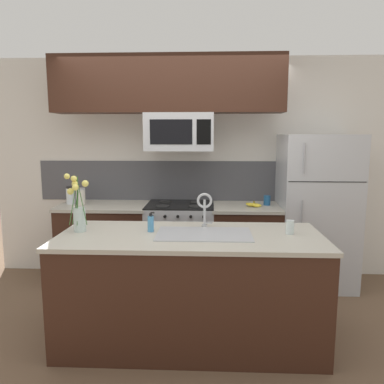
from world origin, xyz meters
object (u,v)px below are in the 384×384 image
Objects in this scene: coffee_tin at (267,200)px; spare_glass at (290,227)px; storage_jar_tall at (71,195)px; dish_soap_bottle at (151,224)px; storage_jar_medium at (81,196)px; sink_faucet at (205,205)px; refrigerator at (316,211)px; flower_vase at (79,212)px; stove_range at (180,243)px; microwave at (180,132)px; banana_bunch at (254,205)px.

spare_glass reaches higher than coffee_tin.
storage_jar_tall is 1.23× the size of dish_soap_bottle.
storage_jar_medium is 0.62× the size of sink_faucet.
storage_jar_tall is (-2.80, 0.01, 0.16)m from refrigerator.
flower_vase is (-1.73, -0.00, 0.11)m from spare_glass.
stove_range is 1.25m from sink_faucet.
storage_jar_medium is at bearing 108.34° from flower_vase.
stove_range is at bearing 105.70° from sink_faucet.
flower_vase reaches higher than storage_jar_medium.
flower_vase is (0.52, -1.24, 0.06)m from storage_jar_tall.
storage_jar_medium is 2.44m from spare_glass.
coffee_tin is (-0.54, 0.03, 0.11)m from refrigerator.
coffee_tin is 0.67× the size of dish_soap_bottle.
spare_glass is (-0.55, -1.22, 0.11)m from refrigerator.
spare_glass reaches higher than stove_range.
microwave is 1.39m from dish_soap_bottle.
stove_range is 0.95m from banana_bunch.
sink_faucet reaches higher than dish_soap_bottle.
sink_faucet is 0.48m from dish_soap_bottle.
flower_vase is (0.40, -1.20, 0.07)m from storage_jar_medium.
coffee_tin is at bearing 57.16° from sink_faucet.
dish_soap_bottle is (1.12, -1.21, -0.03)m from storage_jar_tall.
coffee_tin is 1.68m from dish_soap_bottle.
refrigerator reaches higher than spare_glass.
coffee_tin is (2.13, 0.05, -0.04)m from storage_jar_medium.
microwave is 6.63× the size of spare_glass.
dish_soap_bottle is 0.60m from flower_vase.
dish_soap_bottle is (-0.15, -1.18, 0.52)m from stove_range.
banana_bunch is 0.62× the size of sink_faucet.
stove_range is 3.04× the size of sink_faucet.
banana_bunch is (-0.70, -0.08, 0.08)m from refrigerator.
refrigerator is (1.53, 0.02, 0.39)m from stove_range.
banana_bunch is at bearing -145.47° from coffee_tin.
storage_jar_tall is at bearing 112.95° from flower_vase.
storage_jar_medium is at bearing 178.94° from microwave.
storage_jar_tall is 1.08× the size of storage_jar_medium.
storage_jar_medium is at bearing 179.99° from stove_range.
refrigerator is at bearing 0.75° from stove_range.
flower_vase is at bearing -144.00° from banana_bunch.
banana_bunch is (2.10, -0.09, -0.08)m from storage_jar_tall.
storage_jar_medium is at bearing 130.02° from dish_soap_bottle.
microwave is 1.77m from refrigerator.
refrigerator is 5.58× the size of sink_faucet.
storage_jar_tall reaches higher than banana_bunch.
storage_jar_medium is 0.39× the size of flower_vase.
spare_glass is (0.69, -0.17, -0.14)m from sink_faucet.
sink_faucet is (0.29, -1.03, 0.65)m from stove_range.
storage_jar_medium is at bearing -178.66° from coffee_tin.
microwave reaches higher than storage_jar_tall.
spare_glass is at bearing -1.12° from dish_soap_bottle.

